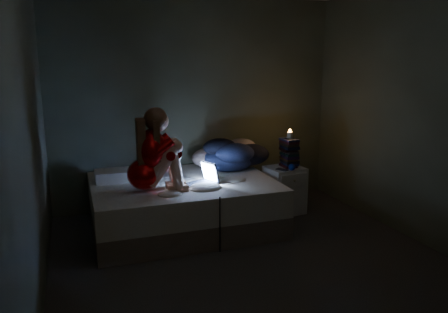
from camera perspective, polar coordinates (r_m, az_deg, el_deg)
name	(u,v)px	position (r m, az deg, el deg)	size (l,w,h in m)	color
floor	(255,265)	(4.18, 3.99, -13.81)	(3.60, 3.80, 0.02)	black
wall_back	(196,103)	(5.58, -3.59, 6.90)	(3.60, 0.02, 2.60)	#373D2E
wall_front	(423,180)	(2.21, 24.43, -2.83)	(3.60, 0.02, 2.60)	#373D2E
wall_left	(28,136)	(3.49, -24.11, 2.49)	(0.02, 3.80, 2.60)	#373D2E
wall_right	(425,115)	(4.80, 24.59, 4.89)	(0.02, 3.80, 2.60)	#373D2E
bed	(184,204)	(4.93, -5.27, -6.17)	(1.96, 1.47, 0.54)	#B3AD9E
pillow	(114,176)	(4.96, -14.03, -2.42)	(0.41, 0.29, 0.12)	beige
woman	(143,150)	(4.41, -10.42, 0.81)	(0.53, 0.35, 0.85)	#9F0003
laptop	(199,174)	(4.63, -3.23, -2.29)	(0.35, 0.24, 0.24)	black
clothes_pile	(229,153)	(5.29, 0.62, 0.46)	(0.67, 0.54, 0.40)	#172541
nightstand	(284,190)	(5.43, 7.83, -4.30)	(0.42, 0.38, 0.57)	silver
book_stack	(289,153)	(5.36, 8.46, 0.46)	(0.19, 0.25, 0.34)	black
candle	(290,136)	(5.32, 8.53, 2.67)	(0.07, 0.07, 0.08)	beige
phone	(281,169)	(5.22, 7.37, -1.68)	(0.07, 0.14, 0.01)	black
blue_orb	(290,167)	(5.19, 8.61, -1.41)	(0.08, 0.08, 0.08)	navy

